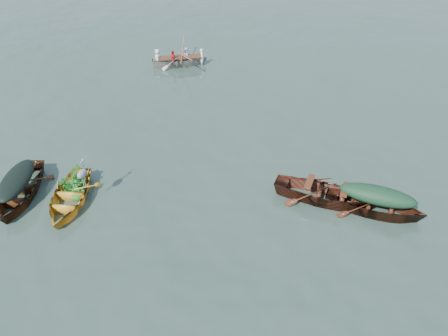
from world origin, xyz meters
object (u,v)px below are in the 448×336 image
object	(u,v)px
yellow_dinghy	(70,203)
green_tarp_boat	(373,213)
rowed_boat	(180,66)
open_wooden_boat	(324,201)
heron	(83,178)
dark_covered_boat	(22,197)

from	to	relation	value
yellow_dinghy	green_tarp_boat	distance (m)	9.10
yellow_dinghy	green_tarp_boat	xyz separation A→B (m)	(8.65, 2.83, 0.00)
rowed_boat	open_wooden_boat	bearing A→B (deg)	-163.97
open_wooden_boat	rowed_boat	bearing A→B (deg)	47.60
heron	yellow_dinghy	bearing A→B (deg)	-174.81
yellow_dinghy	open_wooden_boat	xyz separation A→B (m)	(7.21, 2.84, 0.00)
dark_covered_boat	rowed_boat	distance (m)	11.30
green_tarp_boat	heron	xyz separation A→B (m)	(-8.15, -2.60, 0.93)
yellow_dinghy	open_wooden_boat	size ratio (longest dim) A/B	0.79
green_tarp_boat	heron	size ratio (longest dim) A/B	4.32
open_wooden_boat	rowed_boat	xyz separation A→B (m)	(-8.76, 8.18, 0.00)
dark_covered_boat	green_tarp_boat	world-z (taller)	dark_covered_boat
green_tarp_boat	rowed_boat	xyz separation A→B (m)	(-10.21, 8.19, 0.00)
rowed_boat	heron	size ratio (longest dim) A/B	4.23
green_tarp_boat	open_wooden_boat	distance (m)	1.45
dark_covered_boat	rowed_boat	size ratio (longest dim) A/B	1.00
dark_covered_boat	open_wooden_boat	world-z (taller)	open_wooden_boat
open_wooden_boat	rowed_boat	size ratio (longest dim) A/B	1.12
green_tarp_boat	heron	world-z (taller)	heron
open_wooden_boat	green_tarp_boat	bearing A→B (deg)	-89.94
green_tarp_boat	rowed_boat	bearing A→B (deg)	51.82
yellow_dinghy	open_wooden_boat	world-z (taller)	open_wooden_boat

